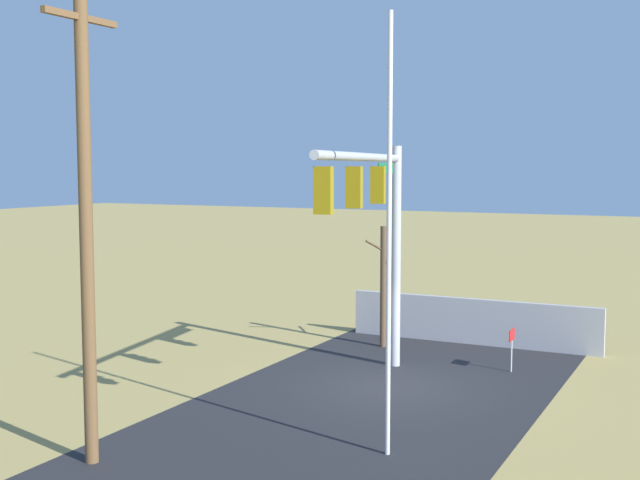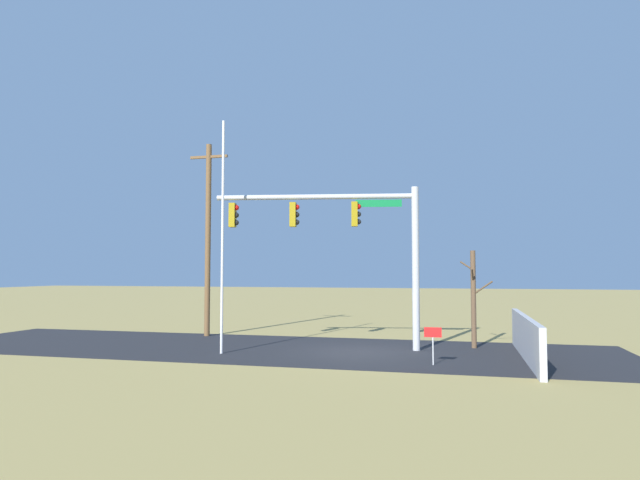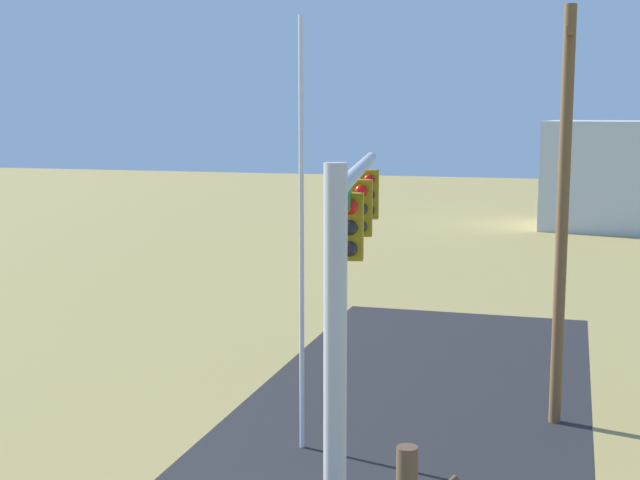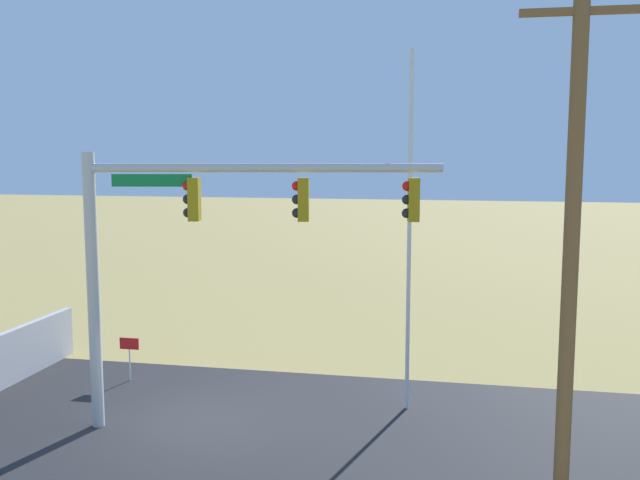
% 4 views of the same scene
% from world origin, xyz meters
% --- Properties ---
extents(road_surface, '(28.00, 8.00, 0.01)m').
position_xyz_m(road_surface, '(-4.00, 0.00, 0.01)').
color(road_surface, '#232326').
rests_on(road_surface, ground_plane).
extents(signal_mast, '(7.89, 1.56, 6.33)m').
position_xyz_m(signal_mast, '(-0.27, 0.34, 4.58)').
color(signal_mast, '#B2B5BA').
rests_on(signal_mast, ground_plane).
extents(flagpole, '(0.10, 0.10, 8.74)m').
position_xyz_m(flagpole, '(-4.78, -1.80, 4.37)').
color(flagpole, silver).
rests_on(flagpole, ground_plane).
extents(utility_pole, '(1.90, 0.26, 9.12)m').
position_xyz_m(utility_pole, '(-7.77, 3.19, 4.73)').
color(utility_pole, brown).
rests_on(utility_pole, ground_plane).
extents(distant_building, '(7.10, 8.38, 6.27)m').
position_xyz_m(distant_building, '(-42.25, 5.65, 3.13)').
color(distant_building, silver).
rests_on(distant_building, ground_plane).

